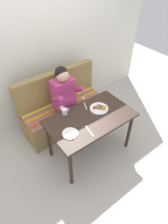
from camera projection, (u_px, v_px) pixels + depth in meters
name	position (u px, v px, depth m)	size (l,w,h in m)	color
ground_plane	(89.00, 150.00, 3.06)	(8.00, 8.00, 0.00)	#BCB7AB
back_wall	(42.00, 47.00, 2.96)	(4.40, 0.10, 2.60)	silver
table	(90.00, 122.00, 2.63)	(1.20, 0.70, 0.73)	#33231B
couch	(63.00, 110.00, 3.30)	(1.44, 0.56, 1.00)	olive
person	(66.00, 96.00, 2.91)	(0.45, 0.61, 1.21)	#BA3874
plate_breakfast	(99.00, 108.00, 2.70)	(0.27, 0.27, 0.05)	white
plate_eggs	(70.00, 133.00, 2.35)	(0.20, 0.20, 0.04)	white
coffee_mug	(65.00, 111.00, 2.60)	(0.12, 0.08, 0.09)	white
fork	(85.00, 106.00, 2.76)	(0.01, 0.17, 0.01)	silver
knife	(90.00, 131.00, 2.38)	(0.01, 0.20, 0.01)	silver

